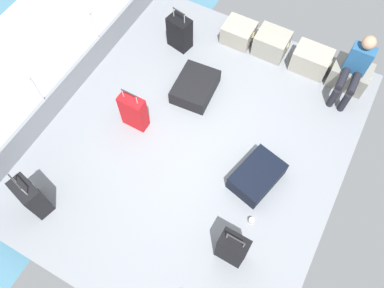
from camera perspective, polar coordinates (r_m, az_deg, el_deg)
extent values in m
cube|color=gray|center=(5.76, 0.45, 0.46)|extent=(4.40, 5.20, 0.06)
cube|color=gray|center=(6.39, -17.18, 9.77)|extent=(0.06, 5.20, 0.45)
cylinder|color=silver|center=(5.95, -21.76, 6.50)|extent=(0.04, 0.04, 1.00)
cylinder|color=silver|center=(6.49, -14.16, 15.67)|extent=(0.04, 0.04, 1.00)
cylinder|color=silver|center=(5.83, -19.24, 14.35)|extent=(0.04, 4.16, 0.04)
cube|color=white|center=(7.65, -24.50, 10.77)|extent=(2.40, 7.28, 0.01)
cube|color=#9E9989|center=(6.86, 7.10, 16.45)|extent=(0.51, 0.46, 0.34)
torus|color=tan|center=(6.87, 5.06, 17.67)|extent=(0.02, 0.12, 0.12)
torus|color=tan|center=(6.75, 9.28, 15.99)|extent=(0.02, 0.12, 0.12)
cube|color=gray|center=(6.74, 12.01, 14.74)|extent=(0.54, 0.46, 0.40)
torus|color=tan|center=(6.73, 9.91, 16.14)|extent=(0.02, 0.12, 0.12)
torus|color=tan|center=(6.65, 14.38, 14.23)|extent=(0.02, 0.12, 0.12)
cube|color=#9E9989|center=(6.66, 17.68, 12.07)|extent=(0.59, 0.42, 0.40)
torus|color=tan|center=(6.62, 15.40, 13.63)|extent=(0.02, 0.12, 0.12)
torus|color=tan|center=(6.60, 20.32, 11.36)|extent=(0.02, 0.12, 0.12)
cube|color=gray|center=(6.68, 22.83, 9.65)|extent=(0.60, 0.46, 0.39)
torus|color=tan|center=(6.61, 20.61, 11.22)|extent=(0.02, 0.12, 0.12)
torus|color=tan|center=(6.65, 25.48, 8.86)|extent=(0.02, 0.12, 0.12)
cube|color=#26598C|center=(6.34, 24.08, 11.67)|extent=(0.34, 0.20, 0.48)
sphere|color=tan|center=(6.09, 25.34, 13.77)|extent=(0.20, 0.20, 0.20)
cylinder|color=black|center=(6.28, 23.40, 8.41)|extent=(0.12, 0.40, 0.12)
cylinder|color=black|center=(6.32, 22.14, 5.93)|extent=(0.11, 0.11, 0.39)
cylinder|color=black|center=(6.27, 21.91, 9.13)|extent=(0.12, 0.40, 0.12)
cylinder|color=black|center=(6.31, 20.67, 6.64)|extent=(0.11, 0.11, 0.39)
cube|color=black|center=(5.40, 9.84, -4.83)|extent=(0.68, 0.85, 0.28)
cube|color=green|center=(5.55, 12.27, -2.04)|extent=(0.05, 0.02, 0.08)
cube|color=red|center=(5.68, -8.86, 4.84)|extent=(0.39, 0.20, 0.64)
cylinder|color=#A5A8AD|center=(5.40, -10.48, 7.63)|extent=(0.02, 0.02, 0.17)
cylinder|color=#A5A8AD|center=(5.30, -8.41, 6.67)|extent=(0.02, 0.02, 0.17)
cylinder|color=#2D2D2D|center=(5.28, -9.58, 7.66)|extent=(0.25, 0.02, 0.02)
cube|color=green|center=(5.65, -8.42, 6.08)|extent=(0.05, 0.01, 0.08)
cube|color=black|center=(4.86, 6.12, -15.48)|extent=(0.37, 0.24, 0.65)
cylinder|color=#A5A8AD|center=(4.47, 5.35, -13.74)|extent=(0.02, 0.02, 0.15)
cylinder|color=#A5A8AD|center=(4.47, 7.90, -15.03)|extent=(0.02, 0.02, 0.15)
cylinder|color=#2D2D2D|center=(4.40, 6.73, -14.16)|extent=(0.24, 0.03, 0.02)
cube|color=silver|center=(4.76, 6.96, -13.89)|extent=(0.05, 0.01, 0.08)
cube|color=black|center=(6.11, 0.49, 8.67)|extent=(0.65, 0.80, 0.26)
cube|color=silver|center=(6.29, 1.93, 11.49)|extent=(0.05, 0.01, 0.08)
cube|color=black|center=(5.45, -23.22, -7.38)|extent=(0.46, 0.33, 0.64)
cylinder|color=#A5A8AD|center=(5.15, -25.65, -4.73)|extent=(0.02, 0.02, 0.22)
cylinder|color=#A5A8AD|center=(5.02, -24.18, -6.60)|extent=(0.02, 0.02, 0.22)
cylinder|color=#2D2D2D|center=(4.99, -25.39, -5.18)|extent=(0.26, 0.09, 0.02)
cube|color=silver|center=(5.30, -22.88, -5.85)|extent=(0.05, 0.02, 0.08)
cube|color=black|center=(6.64, -1.89, 16.56)|extent=(0.43, 0.33, 0.59)
cylinder|color=#A5A8AD|center=(6.43, -2.81, 19.41)|extent=(0.02, 0.02, 0.17)
cylinder|color=#A5A8AD|center=(6.31, -1.17, 18.51)|extent=(0.02, 0.02, 0.17)
cylinder|color=#2D2D2D|center=(6.31, -2.02, 19.54)|extent=(0.25, 0.07, 0.02)
cube|color=white|center=(6.58, -1.14, 18.29)|extent=(0.05, 0.02, 0.08)
cylinder|color=white|center=(5.27, 9.01, -11.47)|extent=(0.08, 0.08, 0.10)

